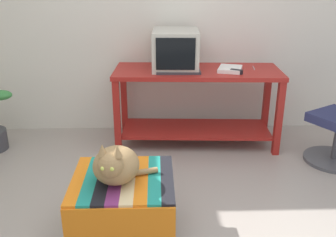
{
  "coord_description": "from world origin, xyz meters",
  "views": [
    {
      "loc": [
        -0.12,
        -1.88,
        1.61
      ],
      "look_at": [
        -0.03,
        0.85,
        0.55
      ],
      "focal_mm": 40.63,
      "sensor_mm": 36.0,
      "label": 1
    }
  ],
  "objects_px": {
    "keyboard": "(178,72)",
    "cat": "(116,165)",
    "book": "(230,69)",
    "ottoman_with_blanket": "(124,207)",
    "desk": "(197,94)",
    "stapler": "(237,72)",
    "tv_monitor": "(176,50)"
  },
  "relations": [
    {
      "from": "keyboard",
      "to": "cat",
      "type": "relative_size",
      "value": 0.97
    },
    {
      "from": "keyboard",
      "to": "ottoman_with_blanket",
      "type": "height_order",
      "value": "keyboard"
    },
    {
      "from": "desk",
      "to": "ottoman_with_blanket",
      "type": "bearing_deg",
      "value": -109.92
    },
    {
      "from": "tv_monitor",
      "to": "book",
      "type": "xyz_separation_m",
      "value": [
        0.5,
        -0.11,
        -0.16
      ]
    },
    {
      "from": "stapler",
      "to": "desk",
      "type": "bearing_deg",
      "value": 94.78
    },
    {
      "from": "tv_monitor",
      "to": "book",
      "type": "bearing_deg",
      "value": -9.96
    },
    {
      "from": "ottoman_with_blanket",
      "to": "keyboard",
      "type": "bearing_deg",
      "value": 72.29
    },
    {
      "from": "tv_monitor",
      "to": "book",
      "type": "distance_m",
      "value": 0.54
    },
    {
      "from": "keyboard",
      "to": "stapler",
      "type": "bearing_deg",
      "value": -3.52
    },
    {
      "from": "book",
      "to": "stapler",
      "type": "xyz_separation_m",
      "value": [
        0.04,
        -0.11,
        0.0
      ]
    },
    {
      "from": "desk",
      "to": "keyboard",
      "type": "distance_m",
      "value": 0.33
    },
    {
      "from": "desk",
      "to": "ottoman_with_blanket",
      "type": "relative_size",
      "value": 2.53
    },
    {
      "from": "tv_monitor",
      "to": "keyboard",
      "type": "distance_m",
      "value": 0.24
    },
    {
      "from": "desk",
      "to": "tv_monitor",
      "type": "relative_size",
      "value": 2.99
    },
    {
      "from": "keyboard",
      "to": "book",
      "type": "xyz_separation_m",
      "value": [
        0.48,
        0.06,
        0.01
      ]
    },
    {
      "from": "desk",
      "to": "book",
      "type": "distance_m",
      "value": 0.4
    },
    {
      "from": "ottoman_with_blanket",
      "to": "stapler",
      "type": "relative_size",
      "value": 5.7
    },
    {
      "from": "book",
      "to": "ottoman_with_blanket",
      "type": "relative_size",
      "value": 0.41
    },
    {
      "from": "tv_monitor",
      "to": "cat",
      "type": "distance_m",
      "value": 1.64
    },
    {
      "from": "desk",
      "to": "cat",
      "type": "bearing_deg",
      "value": -110.28
    },
    {
      "from": "tv_monitor",
      "to": "cat",
      "type": "height_order",
      "value": "tv_monitor"
    },
    {
      "from": "cat",
      "to": "book",
      "type": "bearing_deg",
      "value": 65.98
    },
    {
      "from": "ottoman_with_blanket",
      "to": "book",
      "type": "bearing_deg",
      "value": 56.68
    },
    {
      "from": "tv_monitor",
      "to": "ottoman_with_blanket",
      "type": "height_order",
      "value": "tv_monitor"
    },
    {
      "from": "cat",
      "to": "stapler",
      "type": "bearing_deg",
      "value": 62.8
    },
    {
      "from": "keyboard",
      "to": "ottoman_with_blanket",
      "type": "distance_m",
      "value": 1.48
    },
    {
      "from": "tv_monitor",
      "to": "desk",
      "type": "bearing_deg",
      "value": -12.29
    },
    {
      "from": "desk",
      "to": "stapler",
      "type": "height_order",
      "value": "stapler"
    },
    {
      "from": "desk",
      "to": "ottoman_with_blanket",
      "type": "xyz_separation_m",
      "value": [
        -0.6,
        -1.43,
        -0.3
      ]
    },
    {
      "from": "desk",
      "to": "tv_monitor",
      "type": "distance_m",
      "value": 0.46
    },
    {
      "from": "tv_monitor",
      "to": "keyboard",
      "type": "height_order",
      "value": "tv_monitor"
    },
    {
      "from": "tv_monitor",
      "to": "book",
      "type": "height_order",
      "value": "tv_monitor"
    }
  ]
}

